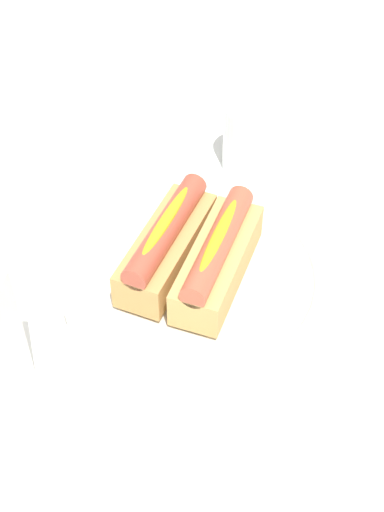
# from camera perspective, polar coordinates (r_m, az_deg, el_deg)

# --- Properties ---
(ground_plane) EXTENTS (2.40, 2.40, 0.00)m
(ground_plane) POSITION_cam_1_polar(r_m,az_deg,el_deg) (0.79, -0.59, -2.42)
(ground_plane) COLOR white
(serving_bowl) EXTENTS (0.27, 0.27, 0.04)m
(serving_bowl) POSITION_cam_1_polar(r_m,az_deg,el_deg) (0.77, 0.00, -1.93)
(serving_bowl) COLOR silver
(serving_bowl) RESTS_ON ground_plane
(hotdog_front) EXTENTS (0.15, 0.05, 0.06)m
(hotdog_front) POSITION_cam_1_polar(r_m,az_deg,el_deg) (0.73, 2.01, -0.15)
(hotdog_front) COLOR tan
(hotdog_front) RESTS_ON serving_bowl
(hotdog_back) EXTENTS (0.15, 0.05, 0.06)m
(hotdog_back) POSITION_cam_1_polar(r_m,az_deg,el_deg) (0.74, -1.97, 0.99)
(hotdog_back) COLOR tan
(hotdog_back) RESTS_ON serving_bowl
(water_glass) EXTENTS (0.07, 0.07, 0.09)m
(water_glass) POSITION_cam_1_polar(r_m,az_deg,el_deg) (0.91, 4.57, 8.93)
(water_glass) COLOR white
(water_glass) RESTS_ON ground_plane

